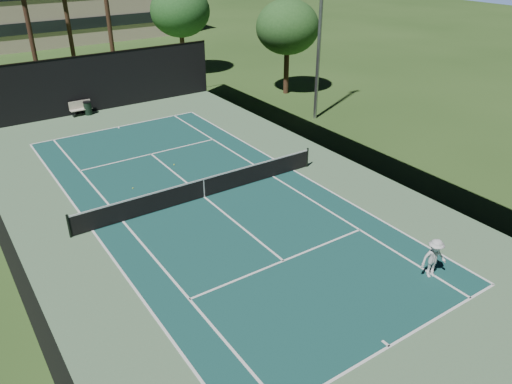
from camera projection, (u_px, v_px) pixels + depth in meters
ground at (204, 197)px, 24.21m from camera, size 160.00×160.00×0.00m
apron_slab at (204, 197)px, 24.21m from camera, size 18.00×32.00×0.01m
court_surface at (204, 197)px, 24.20m from camera, size 10.97×23.77×0.01m
court_lines at (204, 197)px, 24.20m from camera, size 11.07×23.87×0.01m
tennis_net at (204, 187)px, 23.95m from camera, size 12.90×0.10×1.10m
fence at (202, 159)px, 23.33m from camera, size 18.04×32.05×4.03m
player at (434, 258)px, 18.31m from camera, size 1.16×0.87×1.59m
tennis_ball_b at (172, 201)px, 23.83m from camera, size 0.08×0.08×0.08m
tennis_ball_c at (174, 165)px, 27.52m from camera, size 0.08×0.08×0.08m
tennis_ball_d at (133, 188)px, 25.01m from camera, size 0.07×0.07×0.07m
park_bench at (81, 108)px, 34.87m from camera, size 1.50×0.45×1.02m
trash_bin at (88, 108)px, 34.99m from camera, size 0.56×0.56×0.95m
decid_tree_a at (180, 11)px, 42.84m from camera, size 5.12×5.12×7.62m
decid_tree_b at (287, 27)px, 37.63m from camera, size 4.80×4.80×7.14m
campus_building at (5, 5)px, 56.06m from camera, size 40.50×12.50×8.30m
light_pole at (320, 21)px, 31.59m from camera, size 0.90×0.25×12.22m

